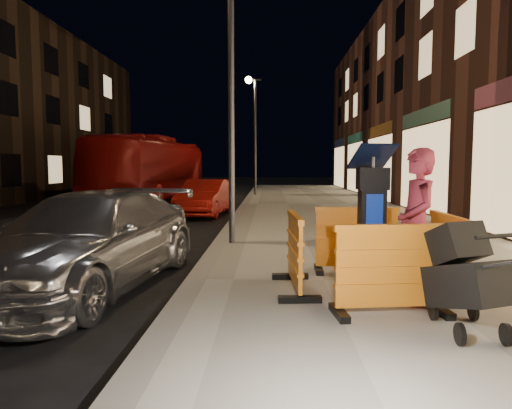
{
  "coord_description": "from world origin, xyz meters",
  "views": [
    {
      "loc": [
        1.02,
        -6.14,
        1.72
      ],
      "look_at": [
        0.8,
        1.0,
        1.1
      ],
      "focal_mm": 32.0,
      "sensor_mm": 36.0,
      "label": 1
    }
  ],
  "objects_px": {
    "barrier_kerbside": "(295,252)",
    "bus_doubledecker": "(153,200)",
    "barrier_back": "(356,240)",
    "stroller": "(468,279)",
    "car_red": "(205,216)",
    "man": "(417,226)",
    "car_silver": "(91,287)",
    "barrier_bldgside": "(448,253)",
    "parking_kiosk": "(372,222)",
    "barrier_front": "(391,270)"
  },
  "relations": [
    {
      "from": "barrier_kerbside",
      "to": "car_silver",
      "type": "relative_size",
      "value": 0.27
    },
    {
      "from": "barrier_back",
      "to": "bus_doubledecker",
      "type": "distance_m",
      "value": 16.99
    },
    {
      "from": "barrier_back",
      "to": "stroller",
      "type": "xyz_separation_m",
      "value": [
        0.59,
        -2.35,
        0.02
      ]
    },
    {
      "from": "car_silver",
      "to": "barrier_bldgside",
      "type": "bearing_deg",
      "value": 1.2
    },
    {
      "from": "barrier_front",
      "to": "car_silver",
      "type": "bearing_deg",
      "value": 151.62
    },
    {
      "from": "barrier_kerbside",
      "to": "stroller",
      "type": "relative_size",
      "value": 1.23
    },
    {
      "from": "barrier_kerbside",
      "to": "stroller",
      "type": "bearing_deg",
      "value": -135.72
    },
    {
      "from": "barrier_front",
      "to": "car_silver",
      "type": "height_order",
      "value": "barrier_front"
    },
    {
      "from": "barrier_bldgside",
      "to": "man",
      "type": "bearing_deg",
      "value": 132.67
    },
    {
      "from": "barrier_bldgside",
      "to": "bus_doubledecker",
      "type": "bearing_deg",
      "value": 26.36
    },
    {
      "from": "car_red",
      "to": "man",
      "type": "bearing_deg",
      "value": -64.24
    },
    {
      "from": "parking_kiosk",
      "to": "car_silver",
      "type": "relative_size",
      "value": 0.37
    },
    {
      "from": "bus_doubledecker",
      "to": "man",
      "type": "relative_size",
      "value": 6.19
    },
    {
      "from": "parking_kiosk",
      "to": "man",
      "type": "relative_size",
      "value": 0.97
    },
    {
      "from": "barrier_kerbside",
      "to": "bus_doubledecker",
      "type": "height_order",
      "value": "bus_doubledecker"
    },
    {
      "from": "barrier_back",
      "to": "car_red",
      "type": "relative_size",
      "value": 0.33
    },
    {
      "from": "barrier_front",
      "to": "barrier_back",
      "type": "bearing_deg",
      "value": 83.57
    },
    {
      "from": "barrier_front",
      "to": "barrier_kerbside",
      "type": "bearing_deg",
      "value": 128.57
    },
    {
      "from": "car_red",
      "to": "barrier_back",
      "type": "bearing_deg",
      "value": -63.37
    },
    {
      "from": "barrier_kerbside",
      "to": "barrier_back",
      "type": "bearing_deg",
      "value": -48.43
    },
    {
      "from": "car_silver",
      "to": "barrier_kerbside",
      "type": "bearing_deg",
      "value": -3.35
    },
    {
      "from": "parking_kiosk",
      "to": "car_silver",
      "type": "distance_m",
      "value": 3.97
    },
    {
      "from": "parking_kiosk",
      "to": "stroller",
      "type": "height_order",
      "value": "parking_kiosk"
    },
    {
      "from": "parking_kiosk",
      "to": "barrier_kerbside",
      "type": "xyz_separation_m",
      "value": [
        -0.95,
        0.0,
        -0.38
      ]
    },
    {
      "from": "barrier_kerbside",
      "to": "bus_doubledecker",
      "type": "xyz_separation_m",
      "value": [
        -6.04,
        16.43,
        -0.63
      ]
    },
    {
      "from": "car_silver",
      "to": "man",
      "type": "bearing_deg",
      "value": -6.34
    },
    {
      "from": "barrier_bldgside",
      "to": "car_silver",
      "type": "xyz_separation_m",
      "value": [
        -4.75,
        0.58,
        -0.63
      ]
    },
    {
      "from": "barrier_bldgside",
      "to": "stroller",
      "type": "distance_m",
      "value": 1.45
    },
    {
      "from": "bus_doubledecker",
      "to": "stroller",
      "type": "xyz_separation_m",
      "value": [
        7.58,
        -17.83,
        0.65
      ]
    },
    {
      "from": "barrier_kerbside",
      "to": "barrier_bldgside",
      "type": "bearing_deg",
      "value": -93.43
    },
    {
      "from": "car_silver",
      "to": "car_red",
      "type": "relative_size",
      "value": 1.23
    },
    {
      "from": "stroller",
      "to": "man",
      "type": "bearing_deg",
      "value": 80.11
    },
    {
      "from": "man",
      "to": "stroller",
      "type": "relative_size",
      "value": 1.77
    },
    {
      "from": "car_red",
      "to": "barrier_kerbside",
      "type": "bearing_deg",
      "value": -70.39
    },
    {
      "from": "barrier_front",
      "to": "barrier_bldgside",
      "type": "height_order",
      "value": "same"
    },
    {
      "from": "barrier_kerbside",
      "to": "barrier_bldgside",
      "type": "height_order",
      "value": "same"
    },
    {
      "from": "parking_kiosk",
      "to": "car_red",
      "type": "relative_size",
      "value": 0.46
    },
    {
      "from": "barrier_bldgside",
      "to": "barrier_front",
      "type": "bearing_deg",
      "value": 135.57
    },
    {
      "from": "stroller",
      "to": "barrier_kerbside",
      "type": "bearing_deg",
      "value": 115.29
    },
    {
      "from": "bus_doubledecker",
      "to": "car_silver",
      "type": "bearing_deg",
      "value": -74.81
    },
    {
      "from": "barrier_front",
      "to": "barrier_back",
      "type": "relative_size",
      "value": 1.0
    },
    {
      "from": "barrier_front",
      "to": "barrier_kerbside",
      "type": "xyz_separation_m",
      "value": [
        -0.95,
        0.95,
        0.0
      ]
    },
    {
      "from": "bus_doubledecker",
      "to": "barrier_back",
      "type": "bearing_deg",
      "value": -61.9
    },
    {
      "from": "barrier_back",
      "to": "car_red",
      "type": "height_order",
      "value": "barrier_back"
    },
    {
      "from": "barrier_kerbside",
      "to": "bus_doubledecker",
      "type": "bearing_deg",
      "value": 16.75
    },
    {
      "from": "barrier_kerbside",
      "to": "car_silver",
      "type": "xyz_separation_m",
      "value": [
        -2.85,
        0.58,
        -0.63
      ]
    },
    {
      "from": "barrier_bldgside",
      "to": "car_red",
      "type": "height_order",
      "value": "barrier_bldgside"
    },
    {
      "from": "stroller",
      "to": "bus_doubledecker",
      "type": "bearing_deg",
      "value": 90.61
    },
    {
      "from": "barrier_kerbside",
      "to": "barrier_bldgside",
      "type": "xyz_separation_m",
      "value": [
        1.9,
        0.0,
        0.0
      ]
    },
    {
      "from": "car_silver",
      "to": "man",
      "type": "height_order",
      "value": "man"
    }
  ]
}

